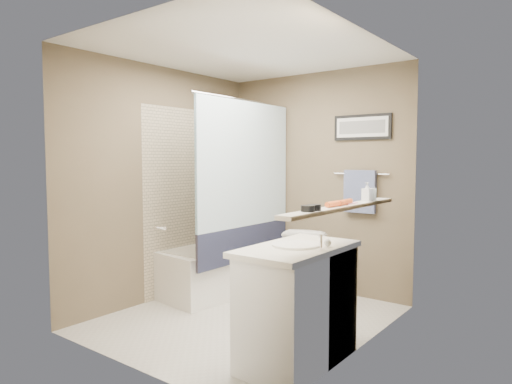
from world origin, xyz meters
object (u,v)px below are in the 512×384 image
Objects in this scene: candle_bowl_near at (308,208)px; candle_bowl_far at (314,207)px; hair_brush_front at (335,204)px; bathtub at (225,268)px; soap_bottle at (367,192)px; vanity at (298,307)px; hair_brush_back at (345,202)px; glass_jar at (371,194)px; toilet at (312,262)px.

candle_bowl_near is 0.08m from candle_bowl_far.
hair_brush_front reaches higher than candle_bowl_near.
bathtub is 9.92× the size of soap_bottle.
hair_brush_back reaches higher than vanity.
hair_brush_front is 0.64m from glass_jar.
soap_bottle is at bearing -2.99° from bathtub.
bathtub is 16.67× the size of candle_bowl_near.
bathtub is at bearing 173.23° from glass_jar.
vanity is 4.09× the size of hair_brush_front.
glass_jar is (0.00, 1.01, 0.03)m from candle_bowl_near.
toilet is 3.41× the size of hair_brush_front.
hair_brush_back is 1.45× the size of soap_bottle.
candle_bowl_far is 0.90× the size of glass_jar.
toilet is (0.91, 0.34, 0.13)m from bathtub.
candle_bowl_near is (0.19, -0.18, 0.73)m from vanity.
hair_brush_front is at bearing 112.19° from toilet.
bathtub is 16.67× the size of candle_bowl_far.
bathtub is 2.00× the size of toilet.
hair_brush_front is at bearing -18.97° from bathtub.
hair_brush_front reaches higher than candle_bowl_far.
candle_bowl_far is (0.00, 0.08, 0.00)m from candle_bowl_near.
vanity is 0.76m from candle_bowl_far.
soap_bottle reaches higher than candle_bowl_near.
candle_bowl_far reaches higher than vanity.
glass_jar is at bearing 76.87° from vanity.
candle_bowl_near is at bearing -28.01° from bathtub.
hair_brush_back is (1.79, -0.69, 0.89)m from bathtub.
bathtub is 2.11m from hair_brush_back.
vanity is 10.00× the size of candle_bowl_far.
hair_brush_front reaches higher than vanity.
vanity is (0.69, -1.38, 0.02)m from toilet.
glass_jar is 0.66× the size of soap_bottle.
soap_bottle reaches higher than hair_brush_front.
toilet is 1.66m from hair_brush_front.
bathtub is 0.98m from toilet.
hair_brush_front reaches higher than bathtub.
vanity is 0.78m from hair_brush_front.
candle_bowl_near is 1.01m from glass_jar.
candle_bowl_near is at bearing -90.00° from hair_brush_front.
toilet is 1.35m from soap_bottle.
toilet is at bearing 119.16° from candle_bowl_near.
bathtub is at bearing 158.73° from hair_brush_back.
candle_bowl_near is (0.87, -1.57, 0.76)m from toilet.
toilet is at bearing 143.90° from soap_bottle.
bathtub is at bearing 147.37° from candle_bowl_far.
glass_jar reaches higher than bathtub.
glass_jar is at bearing 90.00° from soap_bottle.
soap_bottle is (0.00, -0.09, 0.03)m from glass_jar.
toilet is 1.55m from hair_brush_back.
hair_brush_back is (0.00, 0.45, 0.00)m from candle_bowl_far.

